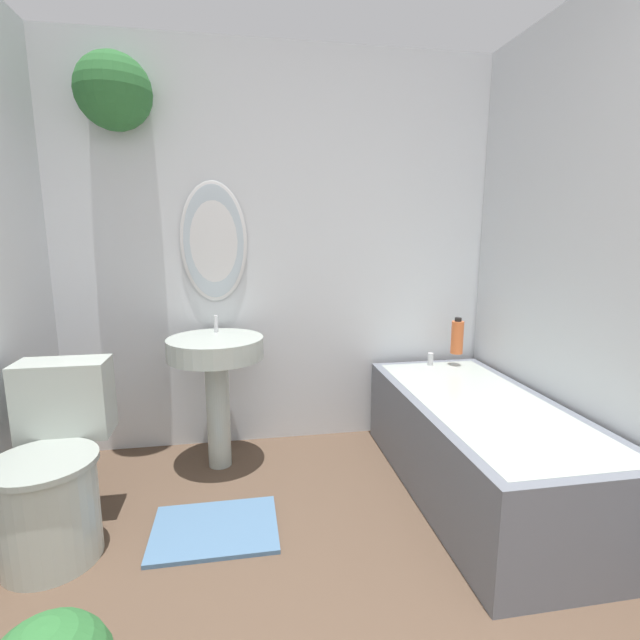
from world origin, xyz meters
TOP-DOWN VIEW (x-y plane):
  - wall_back at (-0.12, 2.68)m, footprint 2.74×0.39m
  - toilet at (-1.05, 1.76)m, footprint 0.41×0.59m
  - pedestal_sink at (-0.40, 2.37)m, footprint 0.53×0.53m
  - bathtub at (0.93, 1.85)m, footprint 0.72×1.54m
  - shampoo_bottle at (1.09, 2.49)m, footprint 0.08×0.08m
  - bath_mat at (-0.40, 1.75)m, footprint 0.56×0.41m

SIDE VIEW (x-z plane):
  - bath_mat at x=-0.40m, z-range 0.00..0.02m
  - bathtub at x=0.93m, z-range -0.03..0.54m
  - toilet at x=-1.05m, z-range -0.05..0.71m
  - pedestal_sink at x=-0.40m, z-range 0.17..1.03m
  - shampoo_bottle at x=1.09m, z-range 0.56..0.79m
  - wall_back at x=-0.12m, z-range 0.12..2.52m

